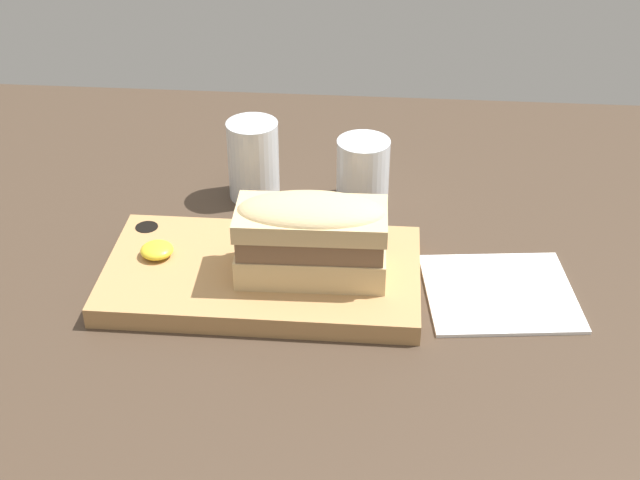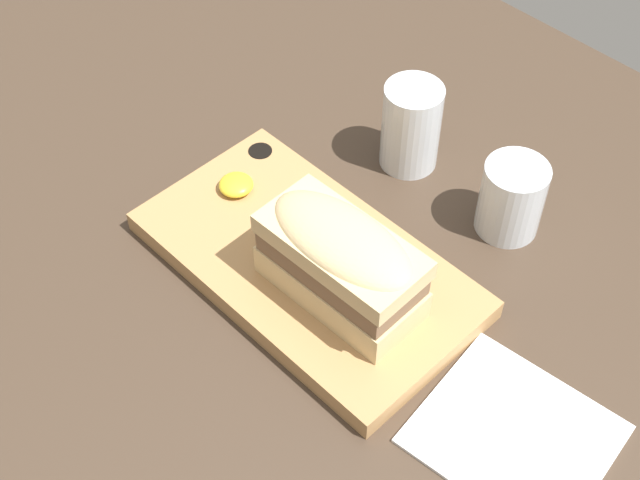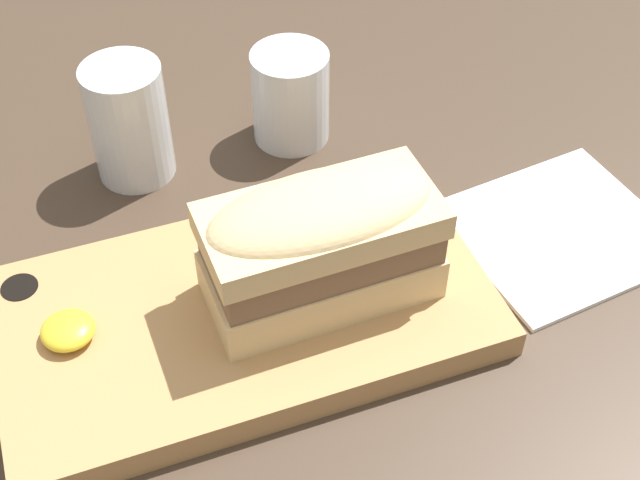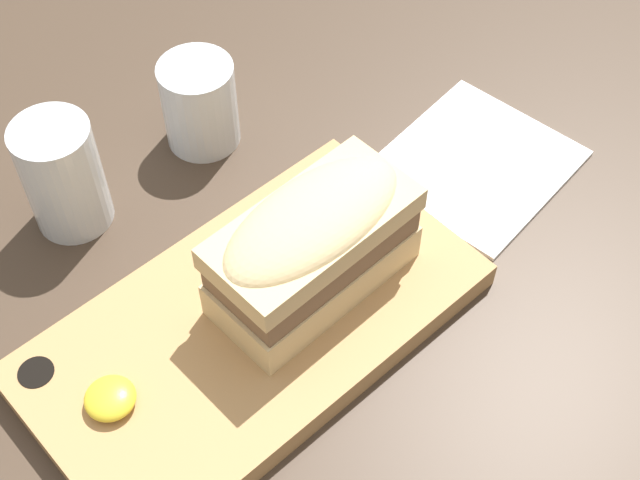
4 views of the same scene
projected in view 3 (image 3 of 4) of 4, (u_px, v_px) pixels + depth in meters
The scene contains 7 objects.
dining_table at pixel (224, 386), 60.46cm from camera, with size 154.22×109.82×2.00cm.
serving_board at pixel (243, 312), 62.26cm from camera, with size 33.94×18.62×2.35cm.
sandwich at pixel (321, 241), 58.72cm from camera, with size 15.80×7.88×9.10cm.
mustard_dollop at pixel (68, 330), 58.76cm from camera, with size 3.61×3.61×1.44cm.
water_glass at pixel (130, 129), 71.56cm from camera, with size 6.37×6.37×10.08cm.
wine_glass at pixel (291, 100), 75.36cm from camera, with size 6.57×6.57×8.21cm.
napkin at pixel (560, 232), 69.24cm from camera, with size 17.25×16.03×0.40cm.
Camera 3 is at (-6.14, -35.46, 51.02)cm, focal length 50.00 mm.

